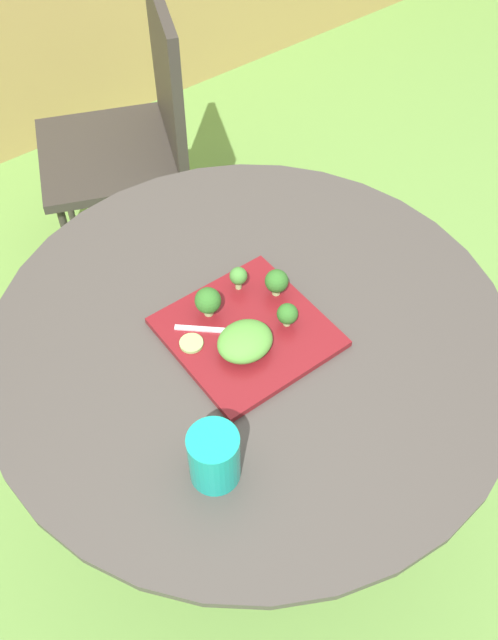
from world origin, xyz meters
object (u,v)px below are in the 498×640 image
at_px(drinking_glass, 214,459).
at_px(fork, 222,330).
at_px(patio_chair, 136,125).
at_px(salad_plate, 247,332).

xyz_separation_m(drinking_glass, fork, (0.18, 0.23, -0.03)).
relative_size(patio_chair, fork, 7.13).
height_order(patio_chair, fork, patio_chair).
height_order(patio_chair, salad_plate, patio_chair).
distance_m(salad_plate, fork, 0.05).
distance_m(salad_plate, drinking_glass, 0.30).
relative_size(patio_chair, salad_plate, 3.12).
bearing_deg(drinking_glass, fork, 52.22).
bearing_deg(patio_chair, drinking_glass, -113.92).
bearing_deg(fork, salad_plate, -31.77).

